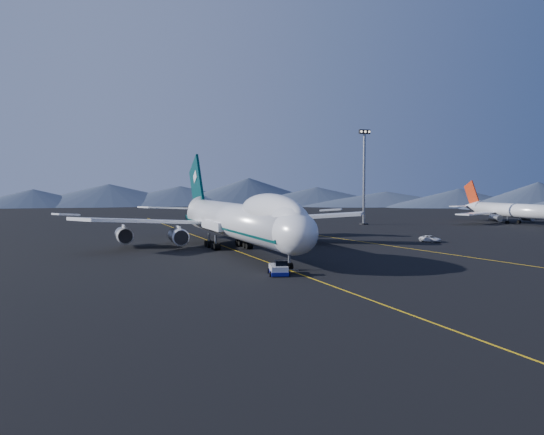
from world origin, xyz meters
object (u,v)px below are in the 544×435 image
object	(u,v)px
boeing_747	(236,220)
service_van	(430,239)
floodlight_mast	(364,177)
pushback_tug	(278,270)
second_jet	(514,211)

from	to	relation	value
boeing_747	service_van	bearing A→B (deg)	2.31
boeing_747	service_van	size ratio (longest dim) A/B	14.59
service_van	floodlight_mast	world-z (taller)	floodlight_mast
pushback_tug	service_van	world-z (taller)	pushback_tug
boeing_747	pushback_tug	bearing A→B (deg)	-95.70
pushback_tug	floodlight_mast	size ratio (longest dim) A/B	0.18
floodlight_mast	pushback_tug	bearing A→B (deg)	-125.25
floodlight_mast	boeing_747	bearing A→B (deg)	-136.24
pushback_tug	second_jet	world-z (taller)	second_jet
service_van	floodlight_mast	xyz separation A→B (m)	(12.57, 52.27, 13.78)
second_jet	service_van	xyz separation A→B (m)	(-58.11, -39.76, -3.38)
pushback_tug	service_van	distance (m)	56.64
boeing_747	pushback_tug	world-z (taller)	boeing_747
pushback_tug	second_jet	xyz separation A→B (m)	(104.97, 71.57, 3.42)
second_jet	pushback_tug	bearing A→B (deg)	-160.61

